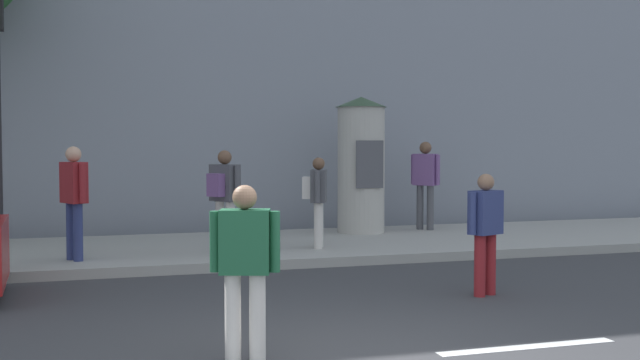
{
  "coord_description": "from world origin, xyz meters",
  "views": [
    {
      "loc": [
        -2.3,
        -6.3,
        1.88
      ],
      "look_at": [
        0.34,
        2.0,
        1.48
      ],
      "focal_mm": 44.38,
      "sensor_mm": 36.0,
      "label": 1
    }
  ],
  "objects": [
    {
      "name": "poster_column",
      "position": [
        3.09,
        8.05,
        1.48
      ],
      "size": [
        1.0,
        1.0,
        2.63
      ],
      "color": "#B2ADA3",
      "rests_on": "sidewalk_curb"
    },
    {
      "name": "pedestrian_in_red_top",
      "position": [
        -0.88,
        0.3,
        0.9
      ],
      "size": [
        0.57,
        0.47,
        1.53
      ],
      "color": "silver",
      "rests_on": "ground_plane"
    },
    {
      "name": "pedestrian_tallest",
      "position": [
        4.5,
        8.13,
        1.2
      ],
      "size": [
        0.47,
        0.51,
        1.76
      ],
      "color": "#4C4C51",
      "rests_on": "sidewalk_curb"
    },
    {
      "name": "building_backdrop",
      "position": [
        0.0,
        12.0,
        5.02
      ],
      "size": [
        36.0,
        5.0,
        10.03
      ],
      "primitive_type": "cube",
      "color": "gray",
      "rests_on": "ground_plane"
    },
    {
      "name": "pedestrian_with_bag",
      "position": [
        0.01,
        6.0,
        1.12
      ],
      "size": [
        0.52,
        0.58,
        1.62
      ],
      "color": "silver",
      "rests_on": "sidewalk_curb"
    },
    {
      "name": "pedestrian_with_backpack",
      "position": [
        2.58,
        2.33,
        0.87
      ],
      "size": [
        0.55,
        0.38,
        1.51
      ],
      "color": "maroon",
      "rests_on": "ground_plane"
    },
    {
      "name": "pedestrian_in_dark_shirt",
      "position": [
        -2.24,
        5.88,
        1.14
      ],
      "size": [
        0.41,
        0.57,
        1.69
      ],
      "color": "navy",
      "rests_on": "sidewalk_curb"
    },
    {
      "name": "pedestrian_in_light_jacket",
      "position": [
        1.59,
        6.12,
        1.03
      ],
      "size": [
        0.48,
        0.53,
        1.5
      ],
      "color": "silver",
      "rests_on": "sidewalk_curb"
    },
    {
      "name": "sidewalk_curb",
      "position": [
        0.0,
        7.0,
        0.07
      ],
      "size": [
        36.0,
        4.0,
        0.15
      ],
      "primitive_type": "cube",
      "color": "#9E9B93",
      "rests_on": "ground_plane"
    }
  ]
}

